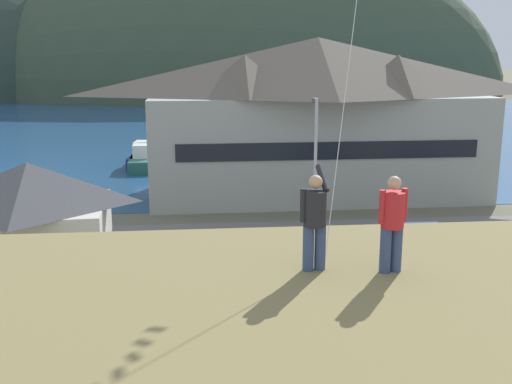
{
  "coord_description": "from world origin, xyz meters",
  "views": [
    {
      "loc": [
        -1.73,
        -19.03,
        9.87
      ],
      "look_at": [
        0.97,
        9.0,
        3.31
      ],
      "focal_mm": 42.65,
      "sensor_mm": 36.0,
      "label": 1
    }
  ],
  "objects_px": {
    "moored_boat_wharfside": "(143,160)",
    "parked_car_front_row_end": "(507,293)",
    "parking_light_pole": "(315,163)",
    "moored_boat_inner_slip": "(144,157)",
    "harbor_lodge": "(317,114)",
    "person_kite_flyer": "(315,219)",
    "moored_boat_outer_mooring": "(223,155)",
    "wharf_dock": "(182,165)",
    "storage_shed_near_lot": "(31,217)",
    "parked_car_mid_row_far": "(366,314)",
    "parked_car_lone_by_shed": "(421,244)",
    "person_companion": "(392,221)"
  },
  "relations": [
    {
      "from": "storage_shed_near_lot",
      "to": "parked_car_mid_row_far",
      "type": "xyz_separation_m",
      "value": [
        13.07,
        -7.87,
        -1.61
      ]
    },
    {
      "from": "parked_car_lone_by_shed",
      "to": "parking_light_pole",
      "type": "relative_size",
      "value": 0.57
    },
    {
      "from": "wharf_dock",
      "to": "parking_light_pole",
      "type": "height_order",
      "value": "parking_light_pole"
    },
    {
      "from": "moored_boat_wharfside",
      "to": "parked_car_front_row_end",
      "type": "xyz_separation_m",
      "value": [
        16.1,
        -31.88,
        0.34
      ]
    },
    {
      "from": "parked_car_lone_by_shed",
      "to": "wharf_dock",
      "type": "bearing_deg",
      "value": 114.89
    },
    {
      "from": "wharf_dock",
      "to": "moored_boat_outer_mooring",
      "type": "xyz_separation_m",
      "value": [
        3.59,
        2.84,
        0.37
      ]
    },
    {
      "from": "person_kite_flyer",
      "to": "parked_car_front_row_end",
      "type": "bearing_deg",
      "value": 46.96
    },
    {
      "from": "wharf_dock",
      "to": "person_companion",
      "type": "height_order",
      "value": "person_companion"
    },
    {
      "from": "moored_boat_outer_mooring",
      "to": "wharf_dock",
      "type": "bearing_deg",
      "value": -141.63
    },
    {
      "from": "moored_boat_inner_slip",
      "to": "parking_light_pole",
      "type": "xyz_separation_m",
      "value": [
        10.59,
        -24.14,
        3.66
      ]
    },
    {
      "from": "person_kite_flyer",
      "to": "person_companion",
      "type": "height_order",
      "value": "person_kite_flyer"
    },
    {
      "from": "parked_car_mid_row_far",
      "to": "parked_car_front_row_end",
      "type": "distance_m",
      "value": 5.83
    },
    {
      "from": "person_kite_flyer",
      "to": "moored_boat_wharfside",
      "type": "bearing_deg",
      "value": 99.22
    },
    {
      "from": "person_kite_flyer",
      "to": "person_companion",
      "type": "distance_m",
      "value": 1.36
    },
    {
      "from": "moored_boat_inner_slip",
      "to": "parking_light_pole",
      "type": "distance_m",
      "value": 26.61
    },
    {
      "from": "moored_boat_outer_mooring",
      "to": "parking_light_pole",
      "type": "bearing_deg",
      "value": -81.6
    },
    {
      "from": "harbor_lodge",
      "to": "moored_boat_outer_mooring",
      "type": "height_order",
      "value": "harbor_lodge"
    },
    {
      "from": "moored_boat_wharfside",
      "to": "person_companion",
      "type": "bearing_deg",
      "value": -79.06
    },
    {
      "from": "person_kite_flyer",
      "to": "moored_boat_inner_slip",
      "type": "bearing_deg",
      "value": 98.86
    },
    {
      "from": "parked_car_mid_row_far",
      "to": "parked_car_front_row_end",
      "type": "bearing_deg",
      "value": 12.31
    },
    {
      "from": "moored_boat_inner_slip",
      "to": "moored_boat_wharfside",
      "type": "bearing_deg",
      "value": -90.35
    },
    {
      "from": "storage_shed_near_lot",
      "to": "person_kite_flyer",
      "type": "height_order",
      "value": "person_kite_flyer"
    },
    {
      "from": "parked_car_front_row_end",
      "to": "parking_light_pole",
      "type": "xyz_separation_m",
      "value": [
        -5.5,
        9.41,
        3.32
      ]
    },
    {
      "from": "harbor_lodge",
      "to": "parking_light_pole",
      "type": "bearing_deg",
      "value": -101.38
    },
    {
      "from": "wharf_dock",
      "to": "storage_shed_near_lot",
      "type": "bearing_deg",
      "value": -103.75
    },
    {
      "from": "harbor_lodge",
      "to": "person_companion",
      "type": "relative_size",
      "value": 13.66
    },
    {
      "from": "moored_boat_outer_mooring",
      "to": "parked_car_mid_row_far",
      "type": "height_order",
      "value": "moored_boat_outer_mooring"
    },
    {
      "from": "harbor_lodge",
      "to": "parked_car_mid_row_far",
      "type": "bearing_deg",
      "value": -96.38
    },
    {
      "from": "moored_boat_outer_mooring",
      "to": "moored_boat_inner_slip",
      "type": "relative_size",
      "value": 1.21
    },
    {
      "from": "moored_boat_wharfside",
      "to": "person_kite_flyer",
      "type": "height_order",
      "value": "person_kite_flyer"
    },
    {
      "from": "parking_light_pole",
      "to": "moored_boat_inner_slip",
      "type": "bearing_deg",
      "value": 113.68
    },
    {
      "from": "moored_boat_wharfside",
      "to": "person_companion",
      "type": "distance_m",
      "value": 43.31
    },
    {
      "from": "harbor_lodge",
      "to": "parked_car_mid_row_far",
      "type": "distance_m",
      "value": 22.41
    },
    {
      "from": "parked_car_front_row_end",
      "to": "storage_shed_near_lot",
      "type": "bearing_deg",
      "value": 160.56
    },
    {
      "from": "moored_boat_wharfside",
      "to": "parking_light_pole",
      "type": "bearing_deg",
      "value": -64.75
    },
    {
      "from": "harbor_lodge",
      "to": "parking_light_pole",
      "type": "xyz_separation_m",
      "value": [
        -2.24,
        -11.14,
        -1.32
      ]
    },
    {
      "from": "storage_shed_near_lot",
      "to": "person_companion",
      "type": "distance_m",
      "value": 20.45
    },
    {
      "from": "parking_light_pole",
      "to": "person_kite_flyer",
      "type": "xyz_separation_m",
      "value": [
        -3.8,
        -19.38,
        2.59
      ]
    },
    {
      "from": "harbor_lodge",
      "to": "moored_boat_wharfside",
      "type": "height_order",
      "value": "harbor_lodge"
    },
    {
      "from": "parked_car_lone_by_shed",
      "to": "person_kite_flyer",
      "type": "bearing_deg",
      "value": -117.32
    },
    {
      "from": "moored_boat_wharfside",
      "to": "moored_boat_inner_slip",
      "type": "distance_m",
      "value": 1.67
    },
    {
      "from": "parked_car_front_row_end",
      "to": "parked_car_lone_by_shed",
      "type": "height_order",
      "value": "same"
    },
    {
      "from": "parked_car_front_row_end",
      "to": "wharf_dock",
      "type": "bearing_deg",
      "value": 112.18
    },
    {
      "from": "parked_car_front_row_end",
      "to": "person_kite_flyer",
      "type": "bearing_deg",
      "value": -133.04
    },
    {
      "from": "moored_boat_wharfside",
      "to": "wharf_dock",
      "type": "bearing_deg",
      "value": -10.59
    },
    {
      "from": "moored_boat_inner_slip",
      "to": "parked_car_front_row_end",
      "type": "bearing_deg",
      "value": -64.38
    },
    {
      "from": "moored_boat_inner_slip",
      "to": "person_kite_flyer",
      "type": "distance_m",
      "value": 44.49
    },
    {
      "from": "moored_boat_wharfside",
      "to": "parked_car_lone_by_shed",
      "type": "height_order",
      "value": "moored_boat_wharfside"
    },
    {
      "from": "wharf_dock",
      "to": "harbor_lodge",
      "type": "bearing_deg",
      "value": -48.46
    },
    {
      "from": "parked_car_lone_by_shed",
      "to": "person_companion",
      "type": "bearing_deg",
      "value": -113.11
    }
  ]
}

